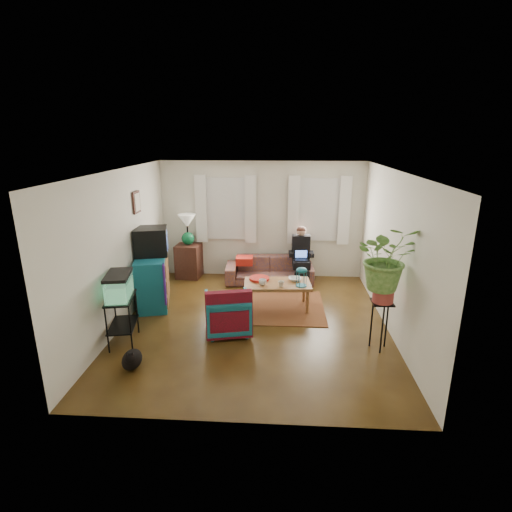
# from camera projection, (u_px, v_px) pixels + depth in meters

# --- Properties ---
(floor) EXTENTS (4.50, 5.00, 0.01)m
(floor) POSITION_uv_depth(u_px,v_px,m) (255.00, 323.00, 6.92)
(floor) COLOR #4F2B14
(floor) RESTS_ON ground
(ceiling) EXTENTS (4.50, 5.00, 0.01)m
(ceiling) POSITION_uv_depth(u_px,v_px,m) (254.00, 171.00, 6.16)
(ceiling) COLOR white
(ceiling) RESTS_ON wall_back
(wall_back) EXTENTS (4.50, 0.01, 2.60)m
(wall_back) POSITION_uv_depth(u_px,v_px,m) (262.00, 220.00, 8.93)
(wall_back) COLOR silver
(wall_back) RESTS_ON floor
(wall_front) EXTENTS (4.50, 0.01, 2.60)m
(wall_front) POSITION_uv_depth(u_px,v_px,m) (238.00, 319.00, 4.16)
(wall_front) COLOR silver
(wall_front) RESTS_ON floor
(wall_left) EXTENTS (0.01, 5.00, 2.60)m
(wall_left) POSITION_uv_depth(u_px,v_px,m) (121.00, 249.00, 6.68)
(wall_left) COLOR silver
(wall_left) RESTS_ON floor
(wall_right) EXTENTS (0.01, 5.00, 2.60)m
(wall_right) POSITION_uv_depth(u_px,v_px,m) (394.00, 254.00, 6.41)
(wall_right) COLOR silver
(wall_right) RESTS_ON floor
(window_left) EXTENTS (1.08, 0.04, 1.38)m
(window_left) POSITION_uv_depth(u_px,v_px,m) (226.00, 209.00, 8.89)
(window_left) COLOR white
(window_left) RESTS_ON wall_back
(window_right) EXTENTS (1.08, 0.04, 1.38)m
(window_right) POSITION_uv_depth(u_px,v_px,m) (319.00, 210.00, 8.76)
(window_right) COLOR white
(window_right) RESTS_ON wall_back
(curtains_left) EXTENTS (1.36, 0.06, 1.50)m
(curtains_left) POSITION_uv_depth(u_px,v_px,m) (226.00, 209.00, 8.81)
(curtains_left) COLOR white
(curtains_left) RESTS_ON wall_back
(curtains_right) EXTENTS (1.36, 0.06, 1.50)m
(curtains_right) POSITION_uv_depth(u_px,v_px,m) (319.00, 211.00, 8.68)
(curtains_right) COLOR white
(curtains_right) RESTS_ON wall_back
(picture_frame) EXTENTS (0.04, 0.32, 0.40)m
(picture_frame) POSITION_uv_depth(u_px,v_px,m) (137.00, 202.00, 7.30)
(picture_frame) COLOR #3D2616
(picture_frame) RESTS_ON wall_left
(area_rug) EXTENTS (2.01, 1.61, 0.01)m
(area_rug) POSITION_uv_depth(u_px,v_px,m) (271.00, 307.00, 7.57)
(area_rug) COLOR brown
(area_rug) RESTS_ON floor
(sofa) EXTENTS (1.93, 0.83, 0.74)m
(sofa) POSITION_uv_depth(u_px,v_px,m) (269.00, 266.00, 8.76)
(sofa) COLOR brown
(sofa) RESTS_ON floor
(seated_person) EXTENTS (0.50, 0.61, 1.13)m
(seated_person) POSITION_uv_depth(u_px,v_px,m) (301.00, 258.00, 8.69)
(seated_person) COLOR black
(seated_person) RESTS_ON sofa
(side_table) EXTENTS (0.57, 0.57, 0.76)m
(side_table) POSITION_uv_depth(u_px,v_px,m) (189.00, 261.00, 9.09)
(side_table) COLOR #422B18
(side_table) RESTS_ON floor
(table_lamp) EXTENTS (0.43, 0.43, 0.70)m
(table_lamp) POSITION_uv_depth(u_px,v_px,m) (187.00, 230.00, 8.88)
(table_lamp) COLOR white
(table_lamp) RESTS_ON side_table
(dresser) EXTENTS (0.78, 1.17, 0.97)m
(dresser) POSITION_uv_depth(u_px,v_px,m) (152.00, 281.00, 7.56)
(dresser) COLOR navy
(dresser) RESTS_ON floor
(crt_tv) EXTENTS (0.70, 0.66, 0.52)m
(crt_tv) POSITION_uv_depth(u_px,v_px,m) (151.00, 241.00, 7.45)
(crt_tv) COLOR black
(crt_tv) RESTS_ON dresser
(aquarium_stand) EXTENTS (0.50, 0.74, 0.76)m
(aquarium_stand) POSITION_uv_depth(u_px,v_px,m) (123.00, 320.00, 6.18)
(aquarium_stand) COLOR black
(aquarium_stand) RESTS_ON floor
(aquarium) EXTENTS (0.45, 0.67, 0.40)m
(aquarium) POSITION_uv_depth(u_px,v_px,m) (119.00, 285.00, 6.01)
(aquarium) COLOR #7FD899
(aquarium) RESTS_ON aquarium_stand
(black_cat) EXTENTS (0.36, 0.46, 0.34)m
(black_cat) POSITION_uv_depth(u_px,v_px,m) (132.00, 358.00, 5.54)
(black_cat) COLOR black
(black_cat) RESTS_ON floor
(armchair) EXTENTS (0.84, 0.80, 0.73)m
(armchair) POSITION_uv_depth(u_px,v_px,m) (228.00, 311.00, 6.53)
(armchair) COLOR #116569
(armchair) RESTS_ON floor
(serape_throw) EXTENTS (0.75, 0.33, 0.60)m
(serape_throw) POSITION_uv_depth(u_px,v_px,m) (229.00, 310.00, 6.22)
(serape_throw) COLOR #9E0A0A
(serape_throw) RESTS_ON armchair
(coffee_table) EXTENTS (1.27, 0.75, 0.51)m
(coffee_table) POSITION_uv_depth(u_px,v_px,m) (277.00, 295.00, 7.47)
(coffee_table) COLOR brown
(coffee_table) RESTS_ON floor
(cup_a) EXTENTS (0.15, 0.15, 0.11)m
(cup_a) POSITION_uv_depth(u_px,v_px,m) (263.00, 282.00, 7.27)
(cup_a) COLOR white
(cup_a) RESTS_ON coffee_table
(cup_b) EXTENTS (0.12, 0.12, 0.10)m
(cup_b) POSITION_uv_depth(u_px,v_px,m) (281.00, 284.00, 7.19)
(cup_b) COLOR beige
(cup_b) RESTS_ON coffee_table
(bowl) EXTENTS (0.26, 0.26, 0.06)m
(bowl) POSITION_uv_depth(u_px,v_px,m) (295.00, 279.00, 7.49)
(bowl) COLOR white
(bowl) RESTS_ON coffee_table
(snack_tray) EXTENTS (0.40, 0.40, 0.04)m
(snack_tray) POSITION_uv_depth(u_px,v_px,m) (259.00, 279.00, 7.54)
(snack_tray) COLOR #B21414
(snack_tray) RESTS_ON coffee_table
(birdcage) EXTENTS (0.21, 0.21, 0.36)m
(birdcage) POSITION_uv_depth(u_px,v_px,m) (302.00, 277.00, 7.19)
(birdcage) COLOR #115B6B
(birdcage) RESTS_ON coffee_table
(plant_stand) EXTENTS (0.33, 0.33, 0.77)m
(plant_stand) POSITION_uv_depth(u_px,v_px,m) (380.00, 325.00, 6.00)
(plant_stand) COLOR black
(plant_stand) RESTS_ON floor
(potted_plant) EXTENTS (0.89, 0.77, 0.98)m
(potted_plant) POSITION_uv_depth(u_px,v_px,m) (386.00, 267.00, 5.73)
(potted_plant) COLOR #599947
(potted_plant) RESTS_ON plant_stand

